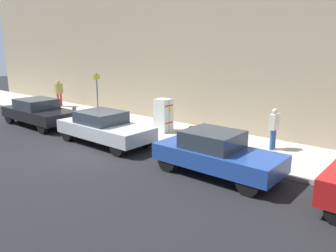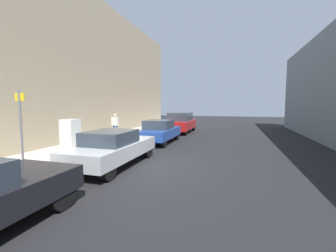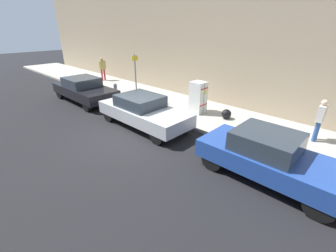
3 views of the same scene
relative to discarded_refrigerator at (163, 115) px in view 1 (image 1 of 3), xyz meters
name	(u,v)px [view 1 (image 1 of 3)]	position (x,y,z in m)	size (l,w,h in m)	color
ground_plane	(89,152)	(3.90, -0.57, -0.94)	(80.00, 80.00, 0.00)	black
sidewalk_slab	(158,130)	(-0.23, -0.57, -0.86)	(3.66, 44.00, 0.16)	#B2ADA0
building_facade_near	(192,30)	(-2.99, -0.57, 3.99)	(1.86, 39.60, 9.86)	tan
discarded_refrigerator	(163,115)	(0.00, 0.00, 0.00)	(0.66, 0.70, 1.56)	silver
manhole_cover	(109,123)	(0.57, -3.29, -0.77)	(0.70, 0.70, 0.02)	#47443F
street_sign_post	(97,96)	(1.13, -3.42, 0.71)	(0.36, 0.07, 2.66)	slate
fire_hydrant	(75,112)	(1.07, -5.60, -0.39)	(0.22, 0.22, 0.76)	slate
trash_bag	(192,131)	(-0.23, 1.51, -0.55)	(0.46, 0.46, 0.46)	black
pedestrian_walking_far	(59,91)	(-0.75, -9.98, 0.27)	(0.52, 0.24, 1.78)	#B73338
pedestrian_standing_near	(274,126)	(-0.61, 5.10, 0.15)	(0.47, 0.22, 1.62)	#2D5193
parked_sedan_dark	(39,112)	(2.77, -6.33, -0.20)	(1.89, 4.62, 1.41)	black
parked_sedan_silver	(104,127)	(2.77, -0.95, -0.21)	(1.79, 4.49, 1.40)	silver
parked_hatchback_blue	(216,153)	(2.77, 4.62, -0.20)	(1.73, 4.10, 1.44)	#23479E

